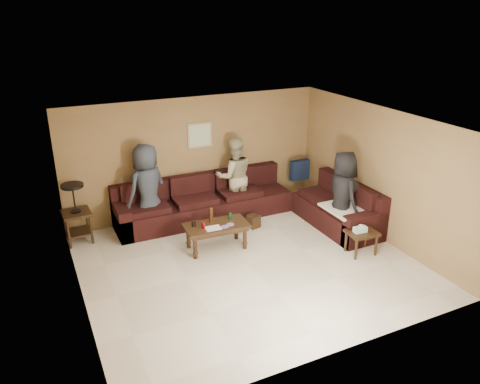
{
  "coord_description": "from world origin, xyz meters",
  "views": [
    {
      "loc": [
        -3.17,
        -6.36,
        4.21
      ],
      "look_at": [
        0.25,
        0.85,
        1.0
      ],
      "focal_mm": 35.0,
      "sensor_mm": 36.0,
      "label": 1
    }
  ],
  "objects_px": {
    "sectional_sofa": "(251,207)",
    "person_left": "(147,188)",
    "person_middle": "(234,176)",
    "end_table_left": "(76,212)",
    "coffee_table": "(216,228)",
    "waste_bin": "(254,221)",
    "side_table_right": "(361,234)",
    "person_right": "(343,194)"
  },
  "relations": [
    {
      "from": "coffee_table",
      "to": "person_middle",
      "type": "xyz_separation_m",
      "value": [
        0.97,
        1.32,
        0.42
      ]
    },
    {
      "from": "end_table_left",
      "to": "waste_bin",
      "type": "xyz_separation_m",
      "value": [
        3.28,
        -0.87,
        -0.48
      ]
    },
    {
      "from": "coffee_table",
      "to": "waste_bin",
      "type": "height_order",
      "value": "coffee_table"
    },
    {
      "from": "end_table_left",
      "to": "side_table_right",
      "type": "relative_size",
      "value": 2.01
    },
    {
      "from": "person_middle",
      "to": "end_table_left",
      "type": "bearing_deg",
      "value": 9.01
    },
    {
      "from": "sectional_sofa",
      "to": "person_left",
      "type": "height_order",
      "value": "person_left"
    },
    {
      "from": "side_table_right",
      "to": "person_right",
      "type": "height_order",
      "value": "person_right"
    },
    {
      "from": "side_table_right",
      "to": "person_left",
      "type": "bearing_deg",
      "value": 141.06
    },
    {
      "from": "person_right",
      "to": "person_middle",
      "type": "bearing_deg",
      "value": 43.35
    },
    {
      "from": "side_table_right",
      "to": "waste_bin",
      "type": "relative_size",
      "value": 2.26
    },
    {
      "from": "coffee_table",
      "to": "end_table_left",
      "type": "relative_size",
      "value": 1.02
    },
    {
      "from": "side_table_right",
      "to": "person_left",
      "type": "height_order",
      "value": "person_left"
    },
    {
      "from": "coffee_table",
      "to": "person_right",
      "type": "bearing_deg",
      "value": -11.99
    },
    {
      "from": "side_table_right",
      "to": "waste_bin",
      "type": "bearing_deg",
      "value": 125.11
    },
    {
      "from": "coffee_table",
      "to": "person_left",
      "type": "xyz_separation_m",
      "value": [
        -0.9,
        1.28,
        0.48
      ]
    },
    {
      "from": "coffee_table",
      "to": "end_table_left",
      "type": "xyz_separation_m",
      "value": [
        -2.26,
        1.37,
        0.2
      ]
    },
    {
      "from": "side_table_right",
      "to": "person_right",
      "type": "xyz_separation_m",
      "value": [
        0.12,
        0.78,
        0.47
      ]
    },
    {
      "from": "sectional_sofa",
      "to": "person_right",
      "type": "distance_m",
      "value": 1.9
    },
    {
      "from": "waste_bin",
      "to": "person_right",
      "type": "relative_size",
      "value": 0.15
    },
    {
      "from": "sectional_sofa",
      "to": "end_table_left",
      "type": "xyz_separation_m",
      "value": [
        -3.35,
        0.61,
        0.28
      ]
    },
    {
      "from": "coffee_table",
      "to": "waste_bin",
      "type": "bearing_deg",
      "value": 25.93
    },
    {
      "from": "sectional_sofa",
      "to": "waste_bin",
      "type": "distance_m",
      "value": 0.33
    },
    {
      "from": "coffee_table",
      "to": "waste_bin",
      "type": "relative_size",
      "value": 4.65
    },
    {
      "from": "person_right",
      "to": "coffee_table",
      "type": "bearing_deg",
      "value": 83.34
    },
    {
      "from": "sectional_sofa",
      "to": "person_left",
      "type": "distance_m",
      "value": 2.13
    },
    {
      "from": "coffee_table",
      "to": "person_middle",
      "type": "distance_m",
      "value": 1.69
    },
    {
      "from": "sectional_sofa",
      "to": "coffee_table",
      "type": "xyz_separation_m",
      "value": [
        -1.09,
        -0.76,
        0.09
      ]
    },
    {
      "from": "sectional_sofa",
      "to": "side_table_right",
      "type": "xyz_separation_m",
      "value": [
        1.19,
        -2.05,
        0.05
      ]
    },
    {
      "from": "sectional_sofa",
      "to": "person_left",
      "type": "relative_size",
      "value": 2.62
    },
    {
      "from": "sectional_sofa",
      "to": "side_table_right",
      "type": "height_order",
      "value": "sectional_sofa"
    },
    {
      "from": "coffee_table",
      "to": "side_table_right",
      "type": "bearing_deg",
      "value": -29.49
    },
    {
      "from": "sectional_sofa",
      "to": "person_middle",
      "type": "relative_size",
      "value": 2.78
    },
    {
      "from": "person_left",
      "to": "person_right",
      "type": "distance_m",
      "value": 3.76
    },
    {
      "from": "sectional_sofa",
      "to": "person_middle",
      "type": "height_order",
      "value": "person_middle"
    },
    {
      "from": "end_table_left",
      "to": "side_table_right",
      "type": "distance_m",
      "value": 5.27
    },
    {
      "from": "side_table_right",
      "to": "person_left",
      "type": "distance_m",
      "value": 4.12
    },
    {
      "from": "end_table_left",
      "to": "side_table_right",
      "type": "bearing_deg",
      "value": -30.31
    },
    {
      "from": "end_table_left",
      "to": "person_right",
      "type": "bearing_deg",
      "value": -21.91
    },
    {
      "from": "coffee_table",
      "to": "person_middle",
      "type": "height_order",
      "value": "person_middle"
    },
    {
      "from": "coffee_table",
      "to": "person_left",
      "type": "height_order",
      "value": "person_left"
    },
    {
      "from": "person_left",
      "to": "person_middle",
      "type": "height_order",
      "value": "person_left"
    },
    {
      "from": "person_middle",
      "to": "person_right",
      "type": "distance_m",
      "value": 2.33
    }
  ]
}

